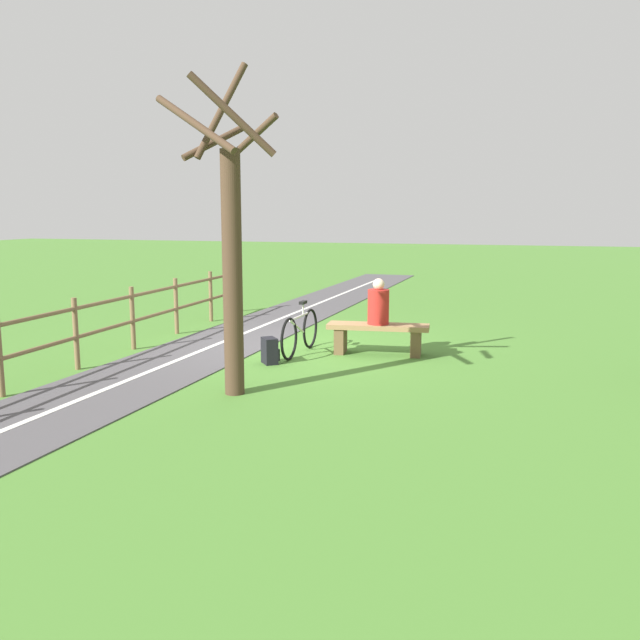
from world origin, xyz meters
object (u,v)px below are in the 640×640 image
(bicycle, at_px, (300,332))
(tree_near_bench, at_px, (230,247))
(bench, at_px, (378,334))
(person_seated, at_px, (378,305))
(backpack, at_px, (270,351))

(bicycle, bearing_deg, tree_near_bench, 0.36)
(bench, xyz_separation_m, person_seated, (-0.00, -0.00, 0.48))
(bench, distance_m, backpack, 1.87)
(person_seated, distance_m, bicycle, 1.37)
(bench, height_order, tree_near_bench, tree_near_bench)
(backpack, bearing_deg, bicycle, -103.95)
(backpack, height_order, tree_near_bench, tree_near_bench)
(person_seated, height_order, backpack, person_seated)
(bench, distance_m, tree_near_bench, 3.55)
(person_seated, xyz_separation_m, backpack, (1.45, 1.17, -0.63))
(bench, height_order, backpack, bench)
(bench, relative_size, person_seated, 2.26)
(person_seated, relative_size, backpack, 1.86)
(tree_near_bench, bearing_deg, person_seated, -112.92)
(bicycle, bearing_deg, backpack, -13.50)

